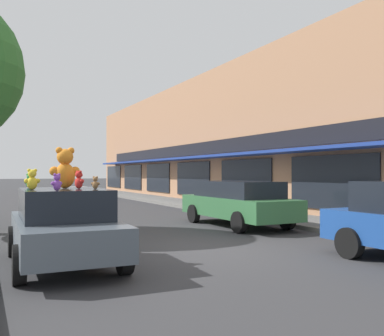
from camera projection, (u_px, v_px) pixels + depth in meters
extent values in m
plane|color=#333335|center=(204.00, 251.00, 9.56)|extent=(260.00, 260.00, 0.00)
cube|color=slate|center=(380.00, 232.00, 12.05)|extent=(2.59, 90.00, 0.13)
cube|color=tan|center=(285.00, 143.00, 28.68)|extent=(13.81, 39.48, 7.49)
cube|color=navy|center=(184.00, 159.00, 25.34)|extent=(1.20, 33.16, 0.12)
cube|color=black|center=(192.00, 149.00, 25.59)|extent=(0.08, 31.58, 0.70)
cube|color=black|center=(331.00, 183.00, 15.46)|extent=(0.06, 4.29, 2.00)
cube|color=black|center=(245.00, 180.00, 20.52)|extent=(0.06, 4.29, 2.00)
cube|color=black|center=(192.00, 179.00, 25.57)|extent=(0.06, 4.29, 2.00)
cube|color=black|center=(158.00, 178.00, 30.63)|extent=(0.06, 4.29, 2.00)
cube|color=black|center=(133.00, 177.00, 35.68)|extent=(0.06, 4.29, 2.00)
cube|color=black|center=(114.00, 177.00, 40.74)|extent=(0.06, 4.29, 2.00)
cube|color=#4C5660|center=(64.00, 233.00, 8.13)|extent=(1.84, 4.09, 0.56)
cube|color=black|center=(64.00, 204.00, 8.14)|extent=(1.58, 2.27, 0.56)
cylinder|color=black|center=(13.00, 241.00, 8.92)|extent=(0.22, 0.64, 0.63)
cylinder|color=black|center=(94.00, 236.00, 9.61)|extent=(0.22, 0.64, 0.63)
cylinder|color=black|center=(19.00, 265.00, 6.64)|extent=(0.22, 0.64, 0.63)
cylinder|color=black|center=(125.00, 256.00, 7.34)|extent=(0.22, 0.64, 0.63)
ellipsoid|color=orange|center=(65.00, 176.00, 8.44)|extent=(0.40, 0.34, 0.50)
sphere|color=orange|center=(65.00, 157.00, 8.45)|extent=(0.33, 0.33, 0.32)
sphere|color=orange|center=(71.00, 151.00, 8.50)|extent=(0.14, 0.14, 0.13)
sphere|color=orange|center=(59.00, 150.00, 8.40)|extent=(0.14, 0.14, 0.13)
sphere|color=#FFBA41|center=(64.00, 158.00, 8.57)|extent=(0.13, 0.13, 0.12)
sphere|color=orange|center=(75.00, 171.00, 8.55)|extent=(0.19, 0.19, 0.18)
sphere|color=orange|center=(54.00, 171.00, 8.39)|extent=(0.19, 0.19, 0.18)
ellipsoid|color=purple|center=(57.00, 185.00, 7.30)|extent=(0.18, 0.17, 0.18)
sphere|color=purple|center=(57.00, 177.00, 7.30)|extent=(0.16, 0.16, 0.12)
sphere|color=purple|center=(59.00, 175.00, 7.33)|extent=(0.07, 0.07, 0.05)
sphere|color=purple|center=(55.00, 175.00, 7.27)|extent=(0.07, 0.07, 0.05)
sphere|color=#BA67ED|center=(55.00, 178.00, 7.33)|extent=(0.06, 0.06, 0.04)
sphere|color=purple|center=(60.00, 183.00, 7.36)|extent=(0.09, 0.09, 0.07)
sphere|color=purple|center=(53.00, 183.00, 7.24)|extent=(0.09, 0.09, 0.07)
ellipsoid|color=olive|center=(95.00, 185.00, 8.08)|extent=(0.15, 0.15, 0.15)
sphere|color=olive|center=(95.00, 179.00, 8.08)|extent=(0.13, 0.13, 0.10)
sphere|color=olive|center=(97.00, 177.00, 8.08)|extent=(0.06, 0.06, 0.04)
sphere|color=olive|center=(94.00, 177.00, 8.09)|extent=(0.06, 0.06, 0.04)
sphere|color=tan|center=(96.00, 179.00, 8.12)|extent=(0.05, 0.05, 0.04)
sphere|color=olive|center=(98.00, 184.00, 8.08)|extent=(0.08, 0.08, 0.06)
sphere|color=olive|center=(93.00, 184.00, 8.10)|extent=(0.08, 0.08, 0.06)
ellipsoid|color=yellow|center=(32.00, 183.00, 7.72)|extent=(0.19, 0.16, 0.24)
sphere|color=yellow|center=(32.00, 174.00, 7.72)|extent=(0.16, 0.16, 0.15)
sphere|color=yellow|center=(35.00, 170.00, 7.74)|extent=(0.07, 0.07, 0.06)
sphere|color=yellow|center=(29.00, 170.00, 7.70)|extent=(0.07, 0.07, 0.06)
sphere|color=#FFFF4D|center=(32.00, 174.00, 7.78)|extent=(0.06, 0.06, 0.06)
sphere|color=yellow|center=(38.00, 181.00, 7.77)|extent=(0.09, 0.09, 0.09)
sphere|color=yellow|center=(26.00, 181.00, 7.69)|extent=(0.09, 0.09, 0.09)
ellipsoid|color=red|center=(79.00, 183.00, 8.22)|extent=(0.20, 0.21, 0.22)
sphere|color=red|center=(79.00, 175.00, 8.22)|extent=(0.18, 0.18, 0.14)
sphere|color=red|center=(80.00, 172.00, 8.19)|extent=(0.08, 0.08, 0.06)
sphere|color=red|center=(77.00, 172.00, 8.26)|extent=(0.08, 0.08, 0.06)
sphere|color=#FF4741|center=(81.00, 175.00, 8.27)|extent=(0.07, 0.07, 0.05)
sphere|color=red|center=(82.00, 181.00, 8.17)|extent=(0.10, 0.10, 0.08)
sphere|color=red|center=(77.00, 181.00, 8.29)|extent=(0.10, 0.10, 0.08)
ellipsoid|color=green|center=(30.00, 184.00, 8.54)|extent=(0.17, 0.16, 0.18)
sphere|color=green|center=(30.00, 177.00, 8.55)|extent=(0.14, 0.14, 0.12)
sphere|color=green|center=(32.00, 175.00, 8.55)|extent=(0.06, 0.06, 0.05)
sphere|color=green|center=(28.00, 175.00, 8.54)|extent=(0.06, 0.06, 0.05)
sphere|color=#5ADA6D|center=(30.00, 177.00, 8.59)|extent=(0.05, 0.05, 0.04)
sphere|color=green|center=(34.00, 182.00, 8.57)|extent=(0.08, 0.08, 0.07)
sphere|color=green|center=(26.00, 182.00, 8.54)|extent=(0.08, 0.08, 0.07)
cylinder|color=black|center=(349.00, 243.00, 8.69)|extent=(0.20, 0.63, 0.63)
cube|color=#336B3D|center=(237.00, 207.00, 14.08)|extent=(1.79, 4.74, 0.63)
cube|color=black|center=(237.00, 189.00, 14.08)|extent=(1.58, 3.23, 0.52)
cylinder|color=black|center=(194.00, 214.00, 15.00)|extent=(0.20, 0.63, 0.63)
cylinder|color=black|center=(236.00, 212.00, 15.78)|extent=(0.20, 0.63, 0.63)
cylinder|color=black|center=(239.00, 222.00, 12.37)|extent=(0.20, 0.63, 0.63)
cylinder|color=black|center=(287.00, 219.00, 13.15)|extent=(0.20, 0.63, 0.63)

